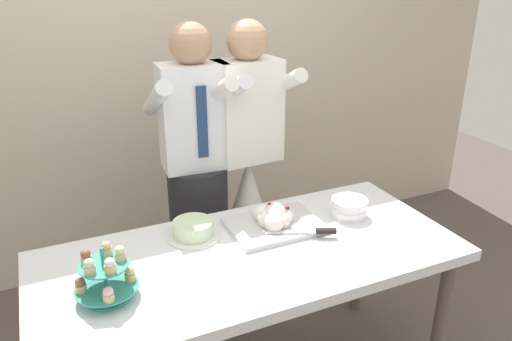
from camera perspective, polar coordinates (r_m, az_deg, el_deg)
The scene contains 8 objects.
rear_wall at distance 3.18m, azimuth -11.42°, elevation 14.09°, with size 5.20×0.10×2.90m, color beige.
dessert_table at distance 2.16m, azimuth -0.56°, elevation -11.02°, with size 1.80×0.80×0.78m.
cupcake_stand at distance 1.88m, azimuth -17.04°, elevation -11.71°, with size 0.23×0.23×0.21m.
main_cake_tray at distance 2.27m, azimuth 2.13°, elevation -5.78°, with size 0.42×0.36×0.13m.
plate_stack at distance 2.42m, azimuth 10.67°, elevation -4.21°, with size 0.18×0.18×0.09m.
round_cake at distance 2.22m, azimuth -7.30°, elevation -6.81°, with size 0.24×0.24×0.08m.
person_groom at distance 2.68m, azimuth -6.70°, elevation -2.97°, with size 0.49×0.51×1.66m.
person_bride at distance 2.83m, azimuth -0.91°, elevation -5.07°, with size 0.56×0.56×1.66m.
Camera 1 is at (-0.73, -1.64, 1.89)m, focal length 34.57 mm.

